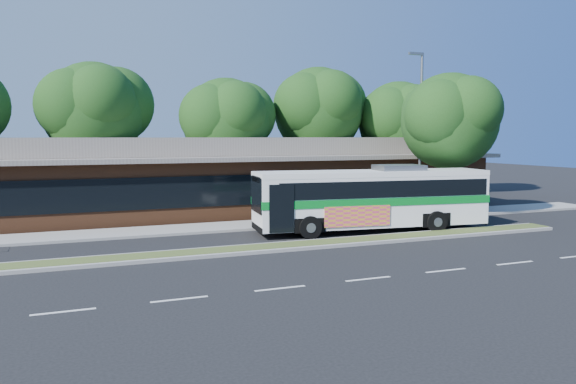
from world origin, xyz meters
TOP-DOWN VIEW (x-y plane):
  - ground at (0.00, 0.00)m, footprint 120.00×120.00m
  - median_strip at (0.00, 0.60)m, footprint 26.00×1.10m
  - sidewalk at (0.00, 6.40)m, footprint 44.00×2.60m
  - plaza_building at (0.00, 12.99)m, footprint 33.20×11.20m
  - lamp_post at (9.56, 6.00)m, footprint 0.93×0.18m
  - tree_bg_b at (-6.57, 16.14)m, footprint 6.69×6.00m
  - tree_bg_c at (1.40, 15.13)m, footprint 6.24×5.60m
  - tree_bg_d at (8.45, 16.15)m, footprint 6.91×6.20m
  - tree_bg_e at (14.42, 15.14)m, footprint 6.47×5.80m
  - tree_bg_f at (20.43, 16.14)m, footprint 6.69×6.00m
  - transit_bus at (4.77, 2.87)m, footprint 11.43×3.70m
  - sidewalk_tree at (11.38, 5.43)m, footprint 5.90×5.29m

SIDE VIEW (x-z plane):
  - ground at x=0.00m, z-range 0.00..0.00m
  - sidewalk at x=0.00m, z-range 0.00..0.12m
  - median_strip at x=0.00m, z-range 0.00..0.15m
  - transit_bus at x=4.77m, z-range 0.18..3.33m
  - plaza_building at x=0.00m, z-range -0.10..4.35m
  - lamp_post at x=9.56m, z-range 0.37..9.44m
  - sidewalk_tree at x=11.38m, z-range 1.48..9.47m
  - tree_bg_c at x=1.40m, z-range 1.46..9.72m
  - tree_bg_e at x=14.42m, z-range 1.49..10.00m
  - tree_bg_f at x=20.43m, z-range 1.60..10.52m
  - tree_bg_b at x=-6.57m, z-range 1.64..10.64m
  - tree_bg_d at x=8.45m, z-range 1.73..11.10m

